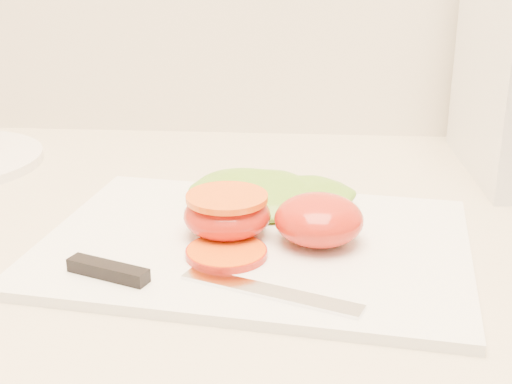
{
  "coord_description": "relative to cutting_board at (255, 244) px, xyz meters",
  "views": [
    {
      "loc": [
        -0.12,
        0.98,
        1.22
      ],
      "look_at": [
        -0.17,
        1.61,
        0.99
      ],
      "focal_mm": 50.0,
      "sensor_mm": 36.0,
      "label": 1
    }
  ],
  "objects": [
    {
      "name": "cutting_board",
      "position": [
        0.0,
        0.0,
        0.0
      ],
      "size": [
        0.44,
        0.34,
        0.01
      ],
      "primitive_type": "cube",
      "rotation": [
        0.0,
        0.0,
        -0.13
      ],
      "color": "white",
      "rests_on": "counter"
    },
    {
      "name": "lettuce_leaf_0",
      "position": [
        -0.01,
        0.08,
        0.02
      ],
      "size": [
        0.16,
        0.12,
        0.03
      ],
      "primitive_type": "ellipsoid",
      "rotation": [
        0.0,
        0.0,
        -0.16
      ],
      "color": "#639C29",
      "rests_on": "cutting_board"
    },
    {
      "name": "tomato_slice_1",
      "position": [
        -0.02,
        -0.03,
        0.01
      ],
      "size": [
        0.06,
        0.06,
        0.01
      ],
      "primitive_type": "cylinder",
      "color": "orange",
      "rests_on": "cutting_board"
    },
    {
      "name": "tomato_half_dome",
      "position": [
        0.06,
        -0.0,
        0.03
      ],
      "size": [
        0.08,
        0.08,
        0.05
      ],
      "primitive_type": "ellipsoid",
      "color": "red",
      "rests_on": "cutting_board"
    },
    {
      "name": "tomato_half_cut",
      "position": [
        -0.03,
        0.01,
        0.03
      ],
      "size": [
        0.08,
        0.08,
        0.04
      ],
      "color": "red",
      "rests_on": "cutting_board"
    },
    {
      "name": "tomato_slice_0",
      "position": [
        -0.02,
        -0.04,
        0.01
      ],
      "size": [
        0.07,
        0.07,
        0.01
      ],
      "primitive_type": "cylinder",
      "color": "orange",
      "rests_on": "cutting_board"
    },
    {
      "name": "knife",
      "position": [
        -0.06,
        -0.09,
        0.01
      ],
      "size": [
        0.26,
        0.08,
        0.01
      ],
      "rotation": [
        0.0,
        0.0,
        -0.37
      ],
      "color": "silver",
      "rests_on": "cutting_board"
    },
    {
      "name": "lettuce_leaf_1",
      "position": [
        0.04,
        0.08,
        0.02
      ],
      "size": [
        0.12,
        0.09,
        0.02
      ],
      "primitive_type": "ellipsoid",
      "rotation": [
        0.0,
        0.0,
        0.08
      ],
      "color": "#639C29",
      "rests_on": "cutting_board"
    }
  ]
}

